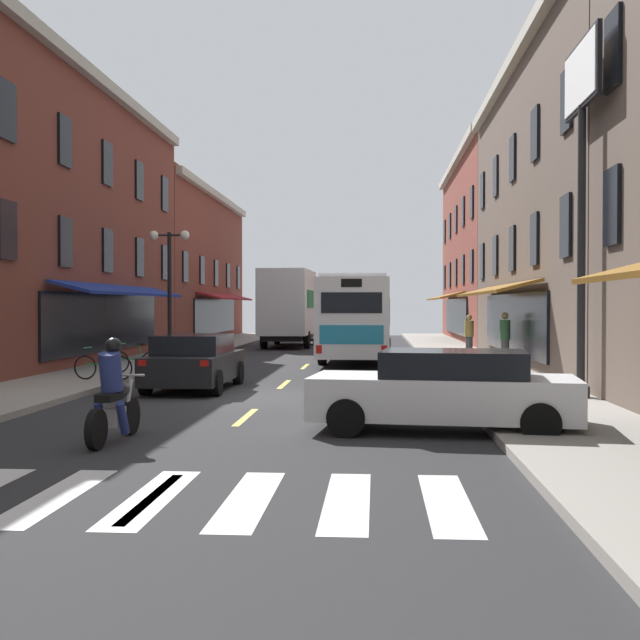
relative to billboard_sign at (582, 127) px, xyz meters
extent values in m
cube|color=#28282B|center=(-7.05, 0.78, -6.15)|extent=(34.80, 80.00, 0.10)
cube|color=#DBCC4C|center=(-7.05, -9.22, -6.09)|extent=(0.14, 2.40, 0.01)
cube|color=#DBCC4C|center=(-7.05, -2.72, -6.09)|extent=(0.14, 2.40, 0.01)
cube|color=#DBCC4C|center=(-7.05, 3.78, -6.09)|extent=(0.14, 2.40, 0.01)
cube|color=#DBCC4C|center=(-7.05, 10.28, -6.09)|extent=(0.14, 2.40, 0.01)
cube|color=#DBCC4C|center=(-7.05, 16.78, -6.09)|extent=(0.14, 2.40, 0.01)
cube|color=#DBCC4C|center=(-7.05, 23.28, -6.09)|extent=(0.14, 2.40, 0.01)
cube|color=#DBCC4C|center=(-7.05, 29.78, -6.09)|extent=(0.14, 2.40, 0.01)
cube|color=#DBCC4C|center=(-7.05, 36.28, -6.09)|extent=(0.14, 2.40, 0.01)
cube|color=silver|center=(-8.15, -9.22, -6.09)|extent=(0.50, 2.80, 0.01)
cube|color=silver|center=(-7.05, -9.22, -6.09)|extent=(0.50, 2.80, 0.01)
cube|color=silver|center=(-5.95, -9.22, -6.09)|extent=(0.50, 2.80, 0.01)
cube|color=silver|center=(-4.85, -9.22, -6.09)|extent=(0.50, 2.80, 0.01)
cube|color=silver|center=(-3.75, -9.22, -6.09)|extent=(0.50, 2.80, 0.01)
cube|color=gray|center=(-12.95, 0.78, -6.03)|extent=(3.00, 80.00, 0.14)
cube|color=gray|center=(-1.15, 0.78, -6.03)|extent=(3.00, 80.00, 0.14)
cube|color=brown|center=(-18.45, 10.78, -0.84)|extent=(8.00, 19.90, 10.52)
cube|color=#B2AD9E|center=(-14.35, 10.78, 4.08)|extent=(0.44, 19.40, 0.40)
cube|color=black|center=(-14.41, 10.78, -4.55)|extent=(0.10, 12.00, 2.10)
cube|color=navy|center=(-13.70, 10.78, -3.35)|extent=(1.38, 11.20, 0.44)
cube|color=black|center=(-14.41, 2.78, -1.90)|extent=(0.10, 1.00, 1.60)
cube|color=black|center=(-14.41, 6.78, -1.90)|extent=(0.10, 1.00, 1.60)
cube|color=black|center=(-14.41, 10.78, -1.90)|extent=(0.10, 1.00, 1.60)
cube|color=black|center=(-14.41, 14.78, -1.90)|extent=(0.10, 1.00, 1.60)
cube|color=black|center=(-14.41, 18.78, -1.90)|extent=(0.10, 1.00, 1.60)
cube|color=black|center=(-14.41, 2.78, 1.30)|extent=(0.10, 1.00, 1.60)
cube|color=black|center=(-14.41, 6.78, 1.30)|extent=(0.10, 1.00, 1.60)
cube|color=black|center=(-14.41, 10.78, 1.30)|extent=(0.10, 1.00, 1.60)
cube|color=black|center=(-14.41, 14.78, 1.30)|extent=(0.10, 1.00, 1.60)
cube|color=black|center=(-14.41, 18.78, 1.30)|extent=(0.10, 1.00, 1.60)
cube|color=brown|center=(-18.45, 30.78, -1.45)|extent=(8.00, 19.90, 9.29)
cube|color=#B2AD9E|center=(-14.35, 30.78, 2.84)|extent=(0.44, 19.40, 0.40)
cube|color=black|center=(-14.41, 30.78, -4.55)|extent=(0.10, 12.00, 2.10)
cube|color=maroon|center=(-13.70, 30.78, -3.35)|extent=(1.38, 11.20, 0.44)
cube|color=black|center=(-14.41, 22.78, -1.90)|extent=(0.10, 1.00, 1.60)
cube|color=black|center=(-14.41, 26.78, -1.90)|extent=(0.10, 1.00, 1.60)
cube|color=black|center=(-14.41, 30.78, -1.90)|extent=(0.10, 1.00, 1.60)
cube|color=black|center=(-14.41, 34.78, -1.90)|extent=(0.10, 1.00, 1.60)
cube|color=black|center=(-14.41, 38.78, -1.90)|extent=(0.10, 1.00, 1.60)
cube|color=black|center=(0.31, -1.22, -1.90)|extent=(0.10, 1.00, 1.60)
cube|color=black|center=(0.31, -1.22, 1.30)|extent=(0.10, 1.00, 1.60)
cube|color=brown|center=(4.35, 10.78, -0.58)|extent=(8.00, 19.90, 11.04)
cube|color=#B2AD9E|center=(0.25, 10.78, 4.59)|extent=(0.44, 19.40, 0.40)
cube|color=black|center=(0.31, 10.78, -4.55)|extent=(0.10, 12.00, 2.10)
cube|color=brown|center=(-0.40, 10.78, -3.35)|extent=(1.38, 11.20, 0.44)
cube|color=black|center=(0.31, 2.78, -1.90)|extent=(0.10, 1.00, 1.60)
cube|color=black|center=(0.31, 6.78, -1.90)|extent=(0.10, 1.00, 1.60)
cube|color=black|center=(0.31, 10.78, -1.90)|extent=(0.10, 1.00, 1.60)
cube|color=black|center=(0.31, 14.78, -1.90)|extent=(0.10, 1.00, 1.60)
cube|color=black|center=(0.31, 18.78, -1.90)|extent=(0.10, 1.00, 1.60)
cube|color=black|center=(0.31, 2.78, 1.30)|extent=(0.10, 1.00, 1.60)
cube|color=black|center=(0.31, 6.78, 1.30)|extent=(0.10, 1.00, 1.60)
cube|color=black|center=(0.31, 10.78, 1.30)|extent=(0.10, 1.00, 1.60)
cube|color=black|center=(0.31, 14.78, 1.30)|extent=(0.10, 1.00, 1.60)
cube|color=black|center=(0.31, 18.78, 1.30)|extent=(0.10, 1.00, 1.60)
cube|color=brown|center=(4.35, 30.78, -0.52)|extent=(8.00, 19.90, 11.15)
cube|color=#B2AD9E|center=(0.25, 30.78, 4.70)|extent=(0.44, 19.40, 0.40)
cube|color=black|center=(0.31, 30.78, -4.55)|extent=(0.10, 12.00, 2.10)
cube|color=brown|center=(-0.40, 30.78, -3.35)|extent=(1.38, 11.20, 0.44)
cube|color=black|center=(0.31, 22.78, -1.90)|extent=(0.10, 1.00, 1.60)
cube|color=black|center=(0.31, 26.78, -1.90)|extent=(0.10, 1.00, 1.60)
cube|color=black|center=(0.31, 30.78, -1.90)|extent=(0.10, 1.00, 1.60)
cube|color=black|center=(0.31, 34.78, -1.90)|extent=(0.10, 1.00, 1.60)
cube|color=black|center=(0.31, 38.78, -1.90)|extent=(0.10, 1.00, 1.60)
cube|color=black|center=(0.31, 22.78, 1.30)|extent=(0.10, 1.00, 1.60)
cube|color=black|center=(0.31, 26.78, 1.30)|extent=(0.10, 1.00, 1.60)
cube|color=black|center=(0.31, 30.78, 1.30)|extent=(0.10, 1.00, 1.60)
cube|color=black|center=(0.31, 34.78, 1.30)|extent=(0.10, 1.00, 1.60)
cube|color=black|center=(0.31, 38.78, 1.30)|extent=(0.10, 1.00, 1.60)
cylinder|color=black|center=(0.00, 0.00, -2.74)|extent=(0.18, 0.18, 6.44)
cylinder|color=black|center=(0.00, 0.00, -5.84)|extent=(0.40, 0.40, 0.24)
cube|color=black|center=(0.00, 0.00, 1.15)|extent=(0.10, 2.75, 1.50)
cube|color=white|center=(-0.06, 0.00, 1.15)|extent=(0.04, 2.59, 1.34)
cube|color=white|center=(0.06, 0.00, 1.15)|extent=(0.04, 2.59, 1.34)
cube|color=white|center=(-5.28, 14.46, -4.35)|extent=(2.68, 11.53, 2.80)
cube|color=silver|center=(-5.28, 14.46, -2.89)|extent=(2.47, 10.32, 0.16)
cube|color=black|center=(-5.28, 14.76, -4.14)|extent=(2.69, 9.13, 0.96)
cube|color=maroon|center=(-5.28, 14.46, -5.50)|extent=(2.71, 11.13, 0.36)
cube|color=black|center=(-5.22, 20.17, -4.14)|extent=(2.25, 0.15, 1.10)
cube|color=black|center=(-5.35, 8.75, -3.83)|extent=(2.05, 0.14, 0.70)
cube|color=teal|center=(-5.35, 8.74, -4.90)|extent=(2.15, 0.12, 0.64)
cube|color=black|center=(-5.35, 8.74, -3.17)|extent=(0.70, 0.11, 0.28)
cube|color=red|center=(-6.44, 8.75, -5.40)|extent=(0.20, 0.08, 0.28)
cube|color=red|center=(-4.25, 8.72, -5.40)|extent=(0.20, 0.08, 0.28)
cylinder|color=black|center=(-6.41, 18.22, -5.60)|extent=(0.31, 1.00, 1.00)
cylinder|color=black|center=(-4.06, 18.20, -5.60)|extent=(0.31, 1.00, 1.00)
cylinder|color=black|center=(-6.49, 11.23, -5.60)|extent=(0.31, 1.00, 1.00)
cylinder|color=black|center=(-4.14, 11.20, -5.60)|extent=(0.31, 1.00, 1.00)
cube|color=white|center=(-8.99, 26.87, -4.55)|extent=(2.36, 2.52, 2.40)
cube|color=black|center=(-8.96, 28.07, -3.70)|extent=(2.00, 0.15, 0.80)
cube|color=silver|center=(-9.08, 22.93, -3.75)|extent=(2.53, 5.50, 3.30)
cube|color=#196633|center=(-7.86, 22.90, -3.58)|extent=(0.14, 3.27, 0.90)
cube|color=black|center=(-9.05, 24.16, -5.55)|extent=(2.08, 7.55, 0.24)
cylinder|color=black|center=(-10.09, 26.70, -5.65)|extent=(0.30, 0.91, 0.90)
cylinder|color=black|center=(-7.89, 26.65, -5.65)|extent=(0.30, 0.91, 0.90)
cylinder|color=black|center=(-10.20, 22.14, -5.65)|extent=(0.30, 0.91, 0.90)
cylinder|color=black|center=(-8.00, 22.08, -5.65)|extent=(0.30, 0.91, 0.90)
cube|color=black|center=(-9.19, 2.27, -5.51)|extent=(1.87, 4.29, 0.70)
cube|color=black|center=(-9.19, 2.10, -4.93)|extent=(1.69, 2.32, 0.52)
cube|color=red|center=(-9.95, 0.17, -5.26)|extent=(0.20, 0.06, 0.14)
cube|color=red|center=(-8.48, 0.15, -5.26)|extent=(0.20, 0.06, 0.14)
cylinder|color=black|center=(-10.04, 3.71, -5.78)|extent=(0.23, 0.64, 0.64)
cylinder|color=black|center=(-8.31, 3.69, -5.78)|extent=(0.23, 0.64, 0.64)
cylinder|color=black|center=(-10.07, 0.85, -5.78)|extent=(0.23, 0.64, 0.64)
cylinder|color=black|center=(-8.35, 0.83, -5.78)|extent=(0.23, 0.64, 0.64)
cube|color=navy|center=(-8.86, 33.31, -5.52)|extent=(1.94, 4.69, 0.68)
cube|color=black|center=(-8.87, 33.12, -4.98)|extent=(1.76, 2.54, 0.47)
cube|color=red|center=(-9.66, 31.00, -5.28)|extent=(0.20, 0.06, 0.14)
cube|color=red|center=(-8.13, 30.99, -5.28)|extent=(0.20, 0.06, 0.14)
cylinder|color=black|center=(-9.74, 34.95, -5.78)|extent=(0.23, 0.64, 0.64)
cylinder|color=black|center=(-7.95, 34.93, -5.78)|extent=(0.23, 0.64, 0.64)
cylinder|color=black|center=(-9.78, 31.69, -5.78)|extent=(0.23, 0.64, 0.64)
cylinder|color=black|center=(-7.99, 31.66, -5.78)|extent=(0.23, 0.64, 0.64)
cube|color=silver|center=(-3.38, -4.24, -5.50)|extent=(4.67, 2.35, 0.71)
cube|color=black|center=(-3.21, -4.26, -4.94)|extent=(2.60, 1.96, 0.47)
cube|color=red|center=(-1.26, -5.23, -5.24)|extent=(0.08, 0.21, 0.14)
cube|color=red|center=(-1.09, -3.74, -5.24)|extent=(0.08, 0.21, 0.14)
cylinder|color=black|center=(-5.02, -4.94, -5.78)|extent=(0.66, 0.29, 0.64)
cylinder|color=black|center=(-4.82, -3.19, -5.78)|extent=(0.66, 0.29, 0.64)
cylinder|color=black|center=(-1.95, -5.29, -5.78)|extent=(0.66, 0.29, 0.64)
cylinder|color=black|center=(-1.75, -3.54, -5.78)|extent=(0.66, 0.29, 0.64)
cylinder|color=black|center=(-8.63, -4.93, -5.79)|extent=(0.13, 0.62, 0.62)
cylinder|color=black|center=(-8.71, -6.38, -5.79)|extent=(0.15, 0.63, 0.62)
cylinder|color=#B2B2B7|center=(-8.64, -5.05, -5.49)|extent=(0.09, 0.33, 0.68)
ellipsoid|color=black|center=(-8.66, -5.47, -5.29)|extent=(0.35, 0.58, 0.28)
cube|color=black|center=(-8.68, -5.87, -5.36)|extent=(0.29, 0.57, 0.12)
cube|color=#B2B2B7|center=(-8.67, -5.65, -5.70)|extent=(0.26, 0.41, 0.30)
cylinder|color=#B2B2B7|center=(-8.64, -5.15, -5.08)|extent=(0.62, 0.07, 0.04)
cylinder|color=navy|center=(-8.68, -5.80, -4.97)|extent=(0.36, 0.48, 0.66)
sphere|color=black|center=(-8.67, -5.69, -4.57)|extent=(0.26, 0.26, 0.26)
cylinder|color=navy|center=(-8.85, -5.76, -5.70)|extent=(0.16, 0.37, 0.56)
cylinder|color=navy|center=(-8.49, -5.78, -5.70)|extent=(0.16, 0.37, 0.56)
torus|color=black|center=(-12.50, 3.34, -5.63)|extent=(0.66, 0.12, 0.66)
torus|color=black|center=(-11.45, 3.22, -5.63)|extent=(0.66, 0.12, 0.66)
cylinder|color=#1E7F3F|center=(-11.97, 3.28, -5.53)|extent=(1.00, 0.15, 0.04)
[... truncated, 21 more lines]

